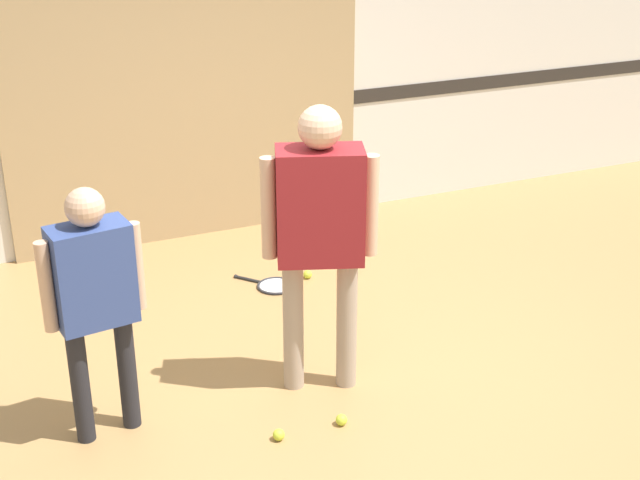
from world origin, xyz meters
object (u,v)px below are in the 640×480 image
(tennis_ball_by_spare_racket, at_px, (308,274))
(tennis_ball_stray_left, at_px, (279,435))
(person_instructor, at_px, (320,221))
(racket_spare_on_floor, at_px, (274,285))
(person_student_left, at_px, (94,288))
(tennis_ball_near_instructor, at_px, (341,420))

(tennis_ball_by_spare_racket, bearing_deg, tennis_ball_stray_left, -117.17)
(person_instructor, distance_m, racket_spare_on_floor, 1.74)
(person_instructor, xyz_separation_m, tennis_ball_by_spare_racket, (0.50, 1.38, -1.04))
(person_instructor, bearing_deg, person_student_left, -161.44)
(person_instructor, xyz_separation_m, tennis_ball_near_instructor, (-0.06, -0.44, -1.04))
(tennis_ball_stray_left, bearing_deg, person_instructor, 44.61)
(tennis_ball_stray_left, bearing_deg, person_student_left, 151.75)
(person_student_left, height_order, racket_spare_on_floor, person_student_left)
(person_instructor, relative_size, tennis_ball_by_spare_racket, 26.32)
(person_instructor, distance_m, tennis_ball_by_spare_racket, 1.80)
(person_instructor, height_order, person_student_left, person_instructor)
(tennis_ball_by_spare_racket, distance_m, tennis_ball_stray_left, 2.03)
(racket_spare_on_floor, distance_m, tennis_ball_stray_left, 1.90)
(racket_spare_on_floor, height_order, tennis_ball_near_instructor, tennis_ball_near_instructor)
(racket_spare_on_floor, bearing_deg, tennis_ball_near_instructor, 131.52)
(tennis_ball_by_spare_racket, bearing_deg, tennis_ball_near_instructor, -106.94)
(person_instructor, distance_m, tennis_ball_stray_left, 1.21)
(person_student_left, relative_size, tennis_ball_stray_left, 21.90)
(person_student_left, xyz_separation_m, tennis_ball_by_spare_racket, (1.77, 1.36, -0.86))
(person_instructor, height_order, tennis_ball_near_instructor, person_instructor)
(person_instructor, bearing_deg, tennis_ball_by_spare_racket, 89.85)
(tennis_ball_by_spare_racket, height_order, tennis_ball_stray_left, same)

